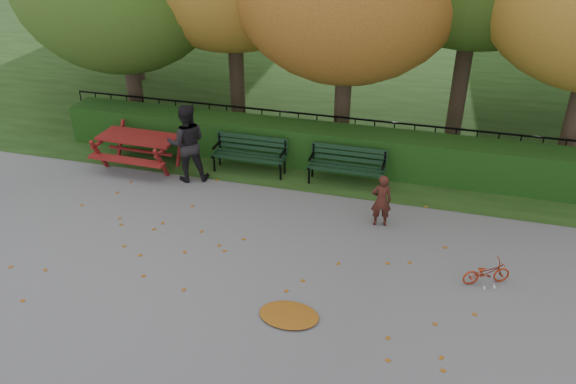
% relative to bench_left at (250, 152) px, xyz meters
% --- Properties ---
extents(ground, '(90.00, 90.00, 0.00)m').
position_rel_bench_left_xyz_m(ground, '(1.30, -3.70, -0.52)').
color(ground, slate).
rests_on(ground, ground).
extents(grass_strip, '(90.00, 90.00, 0.00)m').
position_rel_bench_left_xyz_m(grass_strip, '(1.30, 10.30, -0.51)').
color(grass_strip, '#1A3210').
rests_on(grass_strip, ground).
extents(hedge, '(13.00, 0.90, 1.00)m').
position_rel_bench_left_xyz_m(hedge, '(1.30, 0.80, -0.02)').
color(hedge, '#11330D').
rests_on(hedge, ground).
extents(iron_fence, '(14.00, 0.04, 1.02)m').
position_rel_bench_left_xyz_m(iron_fence, '(1.30, 1.60, 0.02)').
color(iron_fence, black).
rests_on(iron_fence, ground).
extents(bench_left, '(1.80, 0.57, 0.88)m').
position_rel_bench_left_xyz_m(bench_left, '(0.00, 0.00, 0.00)').
color(bench_left, black).
rests_on(bench_left, ground).
extents(bench_right, '(1.80, 0.57, 0.88)m').
position_rel_bench_left_xyz_m(bench_right, '(2.40, 0.00, 0.00)').
color(bench_right, black).
rests_on(bench_right, ground).
extents(picnic_table, '(1.99, 1.62, 0.95)m').
position_rel_bench_left_xyz_m(picnic_table, '(-2.72, -0.50, 0.13)').
color(picnic_table, maroon).
rests_on(picnic_table, ground).
extents(leaf_pile, '(1.16, 0.94, 0.07)m').
position_rel_bench_left_xyz_m(leaf_pile, '(2.31, -4.88, -0.48)').
color(leaf_pile, '#672F0C').
rests_on(leaf_pile, ground).
extents(leaf_scatter, '(9.00, 5.70, 0.01)m').
position_rel_bench_left_xyz_m(leaf_scatter, '(1.30, -3.40, -0.51)').
color(leaf_scatter, '#672F0C').
rests_on(leaf_scatter, ground).
extents(child, '(0.47, 0.37, 1.16)m').
position_rel_bench_left_xyz_m(child, '(3.40, -1.64, 0.06)').
color(child, '#3C1913').
rests_on(child, ground).
extents(adult, '(1.13, 1.03, 1.89)m').
position_rel_bench_left_xyz_m(adult, '(-1.27, -0.80, 0.43)').
color(adult, black).
rests_on(adult, ground).
extents(bicycle, '(0.92, 0.63, 0.46)m').
position_rel_bench_left_xyz_m(bicycle, '(5.47, -3.09, -0.29)').
color(bicycle, maroon).
rests_on(bicycle, ground).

